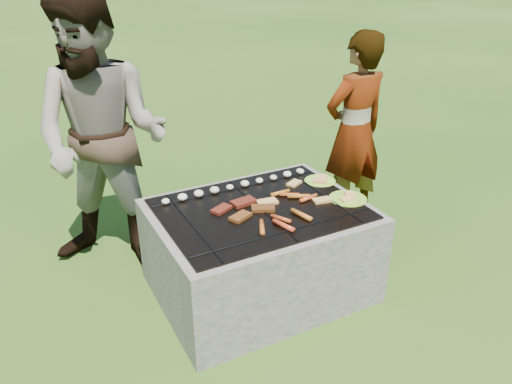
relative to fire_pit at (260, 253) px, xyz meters
The scene contains 10 objects.
lawn 0.28m from the fire_pit, ahead, with size 60.00×60.00×0.00m, color #224812.
fire_pit is the anchor object (origin of this frame).
mushrooms 0.48m from the fire_pit, 89.83° to the left, with size 1.05×0.07×0.04m.
pork_slabs 0.35m from the fire_pit, 164.16° to the left, with size 0.38×0.27×0.02m.
sausages 0.39m from the fire_pit, 43.55° to the right, with size 0.56×0.48×0.03m.
bread_on_grate 0.42m from the fire_pit, ahead, with size 0.45×0.40×0.02m.
plate_far 0.67m from the fire_pit, 16.04° to the left, with size 0.21×0.21×0.03m.
plate_near 0.67m from the fire_pit, 15.14° to the right, with size 0.29×0.29×0.03m.
cook 1.32m from the fire_pit, 24.61° to the left, with size 0.56×0.37×1.54m, color gray.
bystander 1.27m from the fire_pit, 133.44° to the left, with size 0.91×0.71×1.87m, color #A09085.
Camera 1 is at (-1.30, -2.40, 2.05)m, focal length 35.00 mm.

